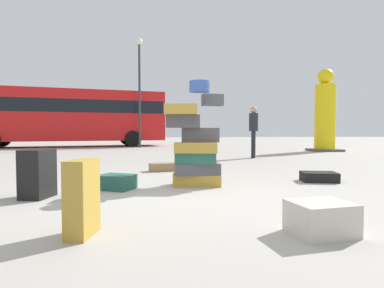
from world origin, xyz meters
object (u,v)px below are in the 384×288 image
Objects in this scene: parked_bus at (67,114)px; suitcase_teal_foreground_far at (116,182)px; suitcase_black_right_side at (38,174)px; person_bearded_onlooker at (254,127)px; suitcase_cream_left_side at (321,218)px; suitcase_brown_behind_tower at (165,167)px; suitcase_black_foreground_near at (319,177)px; suitcase_tan_upright_blue at (82,198)px; suitcase_tower at (195,145)px; lamp_post at (139,76)px; yellow_dummy_statue at (325,115)px.

suitcase_teal_foreground_far is at bearing -84.85° from parked_bus.
person_bearded_onlooker reaches higher than suitcase_black_right_side.
suitcase_black_right_side is at bearing 139.32° from suitcase_cream_left_side.
suitcase_brown_behind_tower is 1.13× the size of suitcase_black_foreground_near.
suitcase_cream_left_side is at bearing 6.45° from suitcase_tan_upright_blue.
suitcase_teal_foreground_far is at bearing 42.16° from suitcase_black_right_side.
suitcase_black_foreground_near is (4.47, 1.05, -0.24)m from suitcase_black_right_side.
suitcase_tan_upright_blue is at bearing -4.14° from person_bearded_onlooker.
suitcase_cream_left_side is at bearing -71.11° from suitcase_tower.
person_bearded_onlooker is 0.29× the size of lamp_post.
suitcase_black_right_side is (-3.11, 1.78, 0.19)m from suitcase_cream_left_side.
suitcase_tower reaches higher than suitcase_tan_upright_blue.
suitcase_tan_upright_blue is 16.65m from parked_bus.
suitcase_tower is 2.34m from suitcase_black_foreground_near.
suitcase_tower is 2.86× the size of suitcase_black_foreground_near.
suitcase_tan_upright_blue is 0.11× the size of lamp_post.
person_bearded_onlooker is at bearing 98.00° from suitcase_black_foreground_near.
lamp_post is (-4.21, 12.11, 3.77)m from suitcase_black_foreground_near.
suitcase_cream_left_side is 3.59m from suitcase_black_right_side.
suitcase_tan_upright_blue is at bearing -125.02° from yellow_dummy_statue.
suitcase_tower is 2.79m from suitcase_cream_left_side.
lamp_post reaches higher than suitcase_black_right_side.
yellow_dummy_statue is 13.51m from parked_bus.
yellow_dummy_statue reaches higher than suitcase_black_foreground_near.
suitcase_teal_foreground_far is 0.09× the size of lamp_post.
person_bearded_onlooker is (2.91, 3.24, 0.94)m from suitcase_brown_behind_tower.
suitcase_cream_left_side is 0.78× the size of suitcase_black_right_side.
suitcase_tan_upright_blue is at bearing -64.22° from suitcase_teal_foreground_far.
suitcase_black_foreground_near is (2.77, -1.74, -0.00)m from suitcase_brown_behind_tower.
suitcase_tower reaches higher than suitcase_cream_left_side.
parked_bus is 1.88× the size of lamp_post.
suitcase_black_foreground_near is at bearing -71.99° from parked_bus.
suitcase_brown_behind_tower is at bearing 90.95° from suitcase_tan_upright_blue.
suitcase_brown_behind_tower is (-0.52, 1.98, -0.58)m from suitcase_tower.
parked_bus reaches higher than suitcase_cream_left_side.
parked_bus reaches higher than suitcase_teal_foreground_far.
suitcase_tower is 2.61× the size of suitcase_black_right_side.
suitcase_brown_behind_tower is at bearing 96.30° from suitcase_cream_left_side.
yellow_dummy_statue is at bearing 72.73° from suitcase_teal_foreground_far.
suitcase_tower is at bearing -3.79° from person_bearded_onlooker.
suitcase_cream_left_side is 8.00m from person_bearded_onlooker.
parked_bus is at bearing 116.96° from suitcase_black_right_side.
suitcase_tan_upright_blue is 13.49m from yellow_dummy_statue.
suitcase_black_foreground_near is 0.10× the size of lamp_post.
parked_bus is (-3.88, 14.17, 1.51)m from suitcase_black_right_side.
parked_bus is at bearing -112.94° from person_bearded_onlooker.
person_bearded_onlooker is at bearing -58.26° from parked_bus.
parked_bus reaches higher than person_bearded_onlooker.
suitcase_tower reaches higher than suitcase_brown_behind_tower.
suitcase_black_right_side is 1.27× the size of suitcase_teal_foreground_far.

